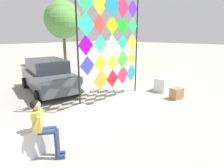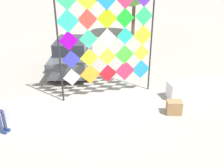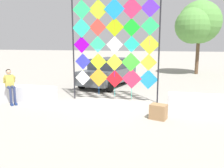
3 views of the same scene
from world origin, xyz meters
TOP-DOWN VIEW (x-y plane):
  - ground at (0.00, 0.00)m, footprint 120.00×120.00m
  - plaza_ledge_right at (4.72, -0.55)m, footprint 4.29×0.62m
  - kite_display_rack at (0.06, 0.60)m, footprint 4.18×0.18m
  - parked_car at (-1.17, 4.24)m, footprint 3.09×4.93m
  - cardboard_box_large at (2.22, -1.70)m, footprint 0.69×0.58m

SIDE VIEW (x-z plane):
  - ground at x=0.00m, z-range 0.00..0.00m
  - cardboard_box_large at x=2.22m, z-range 0.00..0.56m
  - plaza_ledge_right at x=4.72m, z-range 0.00..0.76m
  - parked_car at x=-1.17m, z-range 0.01..1.79m
  - kite_display_rack at x=0.06m, z-range 0.38..5.24m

